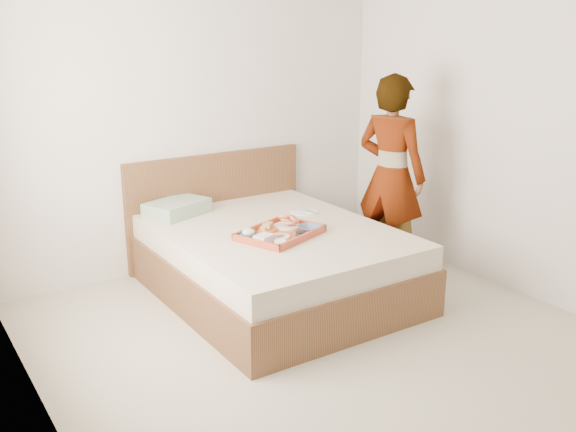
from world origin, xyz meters
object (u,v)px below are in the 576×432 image
Objects in this scene: tray at (280,233)px; person at (391,176)px; dinner_plate at (305,212)px; bed at (275,262)px.

person reaches higher than tray.
tray is 0.36× the size of person.
tray is 0.65m from dinner_plate.
tray is at bearing -140.63° from dinner_plate.
bed is 1.20m from person.
bed is at bearing 49.02° from tray.
dinner_plate is 0.14× the size of person.
bed is at bearing -150.58° from dinner_plate.
bed is 1.21× the size of person.
tray is 2.61× the size of dinner_plate.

